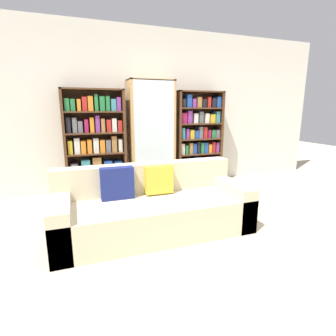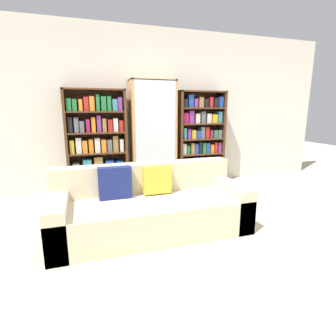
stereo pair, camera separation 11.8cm
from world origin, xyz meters
name	(u,v)px [view 1 (the left image)]	position (x,y,z in m)	size (l,w,h in m)	color
ground_plane	(210,248)	(0.00, 0.00, 0.00)	(16.00, 16.00, 0.00)	beige
wall_back	(146,110)	(0.00, 2.42, 1.35)	(7.04, 0.06, 2.70)	silver
couch	(153,208)	(-0.43, 0.58, 0.27)	(2.14, 0.85, 0.75)	beige
bookshelf_left	(95,144)	(-0.90, 2.21, 0.81)	(0.95, 0.32, 1.67)	#4C2D19
display_cabinet	(151,136)	(0.04, 2.19, 0.91)	(0.75, 0.36, 1.83)	tan
bookshelf_right	(198,140)	(0.93, 2.21, 0.81)	(0.87, 0.32, 1.67)	#4C2D19
wine_bottle	(193,184)	(0.60, 1.70, 0.15)	(0.09, 0.09, 0.36)	#192333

